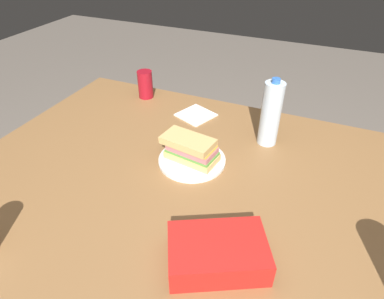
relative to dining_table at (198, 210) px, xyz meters
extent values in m
cube|color=olive|center=(0.00, 0.00, 0.06)|extent=(1.57, 1.16, 0.04)
cylinder|color=brown|center=(0.70, -0.50, -0.32)|extent=(0.07, 0.07, 0.72)
cylinder|color=white|center=(0.07, -0.13, 0.09)|extent=(0.23, 0.23, 0.01)
cube|color=#DBB26B|center=(0.07, -0.13, 0.10)|extent=(0.18, 0.11, 0.02)
cube|color=#599E3F|center=(0.07, -0.13, 0.12)|extent=(0.17, 0.11, 0.01)
cube|color=#C6727A|center=(0.07, -0.13, 0.13)|extent=(0.17, 0.11, 0.02)
cube|color=yellow|center=(0.07, -0.13, 0.15)|extent=(0.16, 0.10, 0.01)
cube|color=#DBB26B|center=(0.09, -0.12, 0.16)|extent=(0.18, 0.11, 0.02)
cylinder|color=maroon|center=(0.46, -0.49, 0.14)|extent=(0.07, 0.07, 0.12)
cube|color=red|center=(-0.14, 0.21, 0.12)|extent=(0.27, 0.24, 0.07)
cylinder|color=silver|center=(-0.13, -0.34, 0.20)|extent=(0.07, 0.07, 0.23)
cylinder|color=blue|center=(-0.13, -0.34, 0.32)|extent=(0.03, 0.03, 0.02)
cube|color=white|center=(0.18, -0.42, 0.08)|extent=(0.17, 0.17, 0.01)
camera|label=1|loc=(-0.27, 0.67, 0.76)|focal=30.56mm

